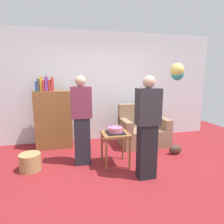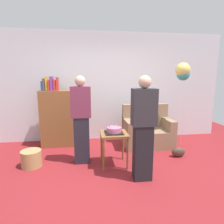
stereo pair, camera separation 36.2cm
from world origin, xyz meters
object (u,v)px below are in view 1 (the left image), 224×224
birthday_cake (115,130)px  person_holding_cake (147,128)px  side_table (115,138)px  person_blowing_candles (82,120)px  bookshelf (54,118)px  wicker_basket (30,162)px  balloon_bunch (177,72)px  couch (143,130)px  handbag (175,150)px

birthday_cake → person_holding_cake: bearing=-55.8°
side_table → person_blowing_candles: bearing=161.5°
bookshelf → side_table: bookshelf is taller
birthday_cake → wicker_basket: birthday_cake is taller
person_holding_cake → balloon_bunch: balloon_bunch is taller
bookshelf → person_blowing_candles: (0.55, -1.00, 0.15)m
wicker_basket → balloon_bunch: size_ratio=0.19×
person_blowing_candles → wicker_basket: person_blowing_candles is taller
couch → birthday_cake: 1.35m
couch → birthday_cake: bearing=-135.4°
couch → bookshelf: (-2.06, 0.28, 0.35)m
wicker_basket → handbag: 2.84m
side_table → couch: bearing=44.6°
handbag → person_blowing_candles: bearing=179.4°
couch → wicker_basket: bearing=-162.1°
side_table → balloon_bunch: (1.61, 0.69, 1.20)m
side_table → birthday_cake: bearing=113.7°
person_holding_cake → handbag: (0.98, 0.72, -0.73)m
birthday_cake → bookshelf: bearing=133.3°
side_table → balloon_bunch: bearing=23.2°
couch → birthday_cake: (-0.93, -0.92, 0.32)m
person_holding_cake → handbag: size_ratio=5.82×
couch → bookshelf: 2.11m
person_holding_cake → person_blowing_candles: bearing=-30.6°
wicker_basket → balloon_bunch: 3.52m
couch → balloon_bunch: (0.68, -0.23, 1.37)m
wicker_basket → side_table: bearing=-5.3°
handbag → wicker_basket: bearing=-179.3°
side_table → handbag: size_ratio=2.19×
couch → side_table: couch is taller
wicker_basket → bookshelf: bearing=71.1°
bookshelf → side_table: size_ratio=2.64×
wicker_basket → handbag: wicker_basket is taller
person_holding_cake → bookshelf: bearing=-41.9°
bookshelf → handbag: (2.48, -1.02, -0.59)m
bookshelf → person_blowing_candles: size_ratio=0.99×
birthday_cake → person_holding_cake: size_ratio=0.20×
wicker_basket → balloon_bunch: (3.10, 0.55, 1.56)m
person_blowing_candles → handbag: person_blowing_candles is taller
couch → person_holding_cake: size_ratio=0.67×
person_holding_cake → wicker_basket: (-1.86, 0.69, -0.68)m
bookshelf → wicker_basket: (-0.36, -1.06, -0.54)m
couch → handbag: bearing=-60.2°
bookshelf → balloon_bunch: size_ratio=0.85×
birthday_cake → person_blowing_candles: (-0.58, 0.19, 0.17)m
balloon_bunch → handbag: bearing=-116.4°
balloon_bunch → bookshelf: bearing=169.5°
bookshelf → handbag: 2.75m
person_blowing_candles → wicker_basket: (-0.91, -0.06, -0.68)m
side_table → person_blowing_candles: (-0.58, 0.19, 0.32)m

